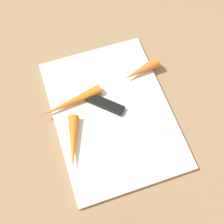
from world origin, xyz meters
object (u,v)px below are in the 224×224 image
carrot_medium (73,142)px  cutting_board (112,113)px  knife (110,106)px  carrot_shortest (141,70)px  carrot_longest (69,103)px

carrot_medium → cutting_board: bearing=130.2°
knife → carrot_shortest: bearing=77.1°
carrot_medium → carrot_shortest: (-0.12, 0.20, 0.00)m
cutting_board → carrot_medium: 0.11m
cutting_board → carrot_medium: (0.05, -0.10, 0.02)m
carrot_medium → carrot_longest: carrot_medium is taller
cutting_board → knife: bearing=179.1°
cutting_board → knife: (-0.01, 0.00, 0.01)m
knife → carrot_shortest: 0.12m
carrot_longest → carrot_shortest: size_ratio=1.65×
cutting_board → carrot_longest: carrot_longest is taller
knife → carrot_medium: (0.06, -0.10, 0.01)m
carrot_shortest → carrot_medium: bearing=18.7°
carrot_medium → carrot_shortest: carrot_shortest is taller
carrot_medium → carrot_longest: bearing=-174.0°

